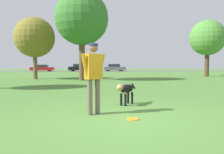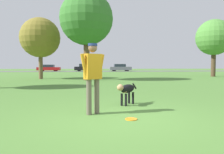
% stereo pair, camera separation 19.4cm
% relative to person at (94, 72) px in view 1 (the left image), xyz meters
% --- Properties ---
extents(ground_plane, '(120.00, 120.00, 0.00)m').
position_rel_person_xyz_m(ground_plane, '(0.67, -0.54, -1.06)').
color(ground_plane, '#4C7A33').
extents(far_road_strip, '(120.00, 6.00, 0.01)m').
position_rel_person_xyz_m(far_road_strip, '(0.67, 35.83, -1.05)').
color(far_road_strip, '#5B5B59').
rests_on(far_road_strip, ground_plane).
extents(person, '(0.63, 0.44, 1.77)m').
position_rel_person_xyz_m(person, '(0.00, 0.00, 0.00)').
color(person, '#665B4C').
rests_on(person, ground_plane).
extents(dog, '(0.78, 0.95, 0.67)m').
position_rel_person_xyz_m(dog, '(1.03, 1.15, -0.58)').
color(dog, black).
rests_on(dog, ground_plane).
extents(frisbee, '(0.28, 0.28, 0.02)m').
position_rel_person_xyz_m(frisbee, '(0.87, -0.62, -1.05)').
color(frisbee, orange).
rests_on(frisbee, ground_plane).
extents(tree_far_right, '(3.68, 3.68, 5.91)m').
position_rel_person_xyz_m(tree_far_right, '(12.41, 16.37, 2.98)').
color(tree_far_right, '#4C3826').
rests_on(tree_far_right, ground_plane).
extents(tree_far_left, '(3.42, 3.42, 5.29)m').
position_rel_person_xyz_m(tree_far_left, '(-4.61, 13.96, 2.50)').
color(tree_far_left, brown).
rests_on(tree_far_left, ground_plane).
extents(tree_mid_center, '(4.22, 4.22, 7.00)m').
position_rel_person_xyz_m(tree_mid_center, '(-0.57, 12.09, 3.80)').
color(tree_mid_center, brown).
rests_on(tree_mid_center, ground_plane).
extents(parked_car_red, '(4.20, 1.74, 1.24)m').
position_rel_person_xyz_m(parked_car_red, '(-8.46, 36.10, -0.44)').
color(parked_car_red, red).
rests_on(parked_car_red, ground_plane).
extents(parked_car_black, '(4.21, 1.79, 1.39)m').
position_rel_person_xyz_m(parked_car_black, '(-1.54, 35.46, -0.37)').
color(parked_car_black, black).
rests_on(parked_car_black, ground_plane).
extents(parked_car_grey, '(4.13, 1.81, 1.36)m').
position_rel_person_xyz_m(parked_car_grey, '(4.93, 35.69, -0.39)').
color(parked_car_grey, slate).
rests_on(parked_car_grey, ground_plane).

